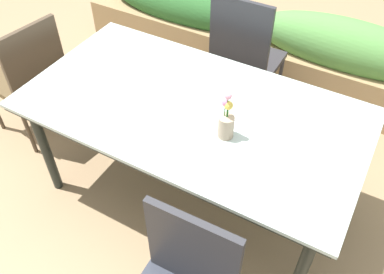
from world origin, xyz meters
TOP-DOWN VIEW (x-y plane):
  - ground_plane at (0.00, 0.00)m, footprint 12.00×12.00m
  - dining_table at (0.05, 0.06)m, footprint 1.81×0.97m
  - chair_far_side at (0.00, 0.88)m, footprint 0.43×0.43m
  - chair_end_left at (-1.20, 0.05)m, footprint 0.50×0.50m
  - flower_vase at (0.30, -0.05)m, footprint 0.08×0.08m
  - planter_box at (-0.11, 1.45)m, footprint 3.10×0.43m

SIDE VIEW (x-z plane):
  - ground_plane at x=0.00m, z-range 0.00..0.00m
  - planter_box at x=-0.11m, z-range -0.03..0.68m
  - chair_end_left at x=-1.20m, z-range 0.06..0.97m
  - chair_far_side at x=0.00m, z-range 0.06..1.08m
  - dining_table at x=0.05m, z-range 0.31..1.06m
  - flower_vase at x=0.30m, z-range 0.70..0.97m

